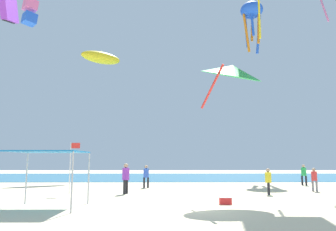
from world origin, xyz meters
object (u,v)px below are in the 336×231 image
Objects in this scene: kite_delta_green at (232,71)px; kite_parafoil_purple at (10,9)px; canopy_tent at (48,154)px; person_leftmost at (314,178)px; kite_inflatable_yellow at (101,58)px; person_rightmost at (268,179)px; banner_flag at (71,162)px; kite_octopus_blue at (252,13)px; person_far_shore at (146,174)px; kite_box_pink at (30,12)px; person_near_tent at (304,173)px; cooler_box at (225,201)px; person_central at (126,176)px.

kite_parafoil_purple reaches higher than kite_delta_green.
canopy_tent reaches higher than person_leftmost.
person_rightmost is at bearing 95.85° from kite_inflatable_yellow.
kite_delta_green is 0.92× the size of kite_parafoil_purple.
banner_flag is 31.82m from kite_octopus_blue.
person_rightmost is 0.32× the size of kite_inflatable_yellow.
person_far_shore is at bearing 41.26° from person_leftmost.
kite_inflatable_yellow reaches higher than kite_parafoil_purple.
person_leftmost is 0.29× the size of kite_parafoil_purple.
kite_octopus_blue is at bearing -151.31° from person_far_shore.
kite_box_pink is (-5.83, 10.40, 11.76)m from canopy_tent.
banner_flag is at bearing 25.64° from person_far_shore.
kite_inflatable_yellow is at bearing 177.60° from person_near_tent.
banner_flag is at bearing -78.96° from person_rightmost.
person_far_shore is 10.39m from cooler_box.
kite_delta_green is at bearing -35.95° from person_rightmost.
person_near_tent is 3.05× the size of cooler_box.
person_leftmost is at bearing -64.97° from person_central.
cooler_box is 0.11× the size of kite_inflatable_yellow.
canopy_tent reaches higher than person_near_tent.
kite_parafoil_purple is at bearing 140.82° from kite_delta_green.
kite_box_pink is (-8.62, 4.38, 13.02)m from person_central.
kite_octopus_blue is (4.81, 19.24, 20.13)m from person_rightmost.
canopy_tent is at bearing -83.69° from banner_flag.
person_central is 0.89× the size of kite_box_pink.
person_leftmost reaches higher than cooler_box.
kite_inflatable_yellow is at bearing 116.34° from cooler_box.
person_near_tent is at bearing 17.98° from kite_delta_green.
kite_box_pink is at bearing -149.90° from person_near_tent.
kite_delta_green is (-2.54, -2.21, 6.28)m from person_rightmost.
person_central is at bearing 57.52° from person_far_shore.
person_leftmost is 0.31× the size of kite_inflatable_yellow.
person_near_tent is 0.33× the size of kite_parafoil_purple.
canopy_tent is 13.01m from person_rightmost.
person_leftmost is 12.01m from person_far_shore.
person_rightmost is at bearing -102.27° from person_near_tent.
person_rightmost is 25.73m from kite_inflatable_yellow.
kite_parafoil_purple is at bearing 48.54° from kite_inflatable_yellow.
kite_delta_green is at bearing 65.32° from kite_parafoil_purple.
canopy_tent reaches higher than person_rightmost.
kite_octopus_blue reaches higher than person_near_tent.
canopy_tent is 0.97× the size of banner_flag.
person_far_shore is 27.68m from kite_octopus_blue.
kite_octopus_blue is at bearing 38.48° from kite_delta_green.
cooler_box is at bearing 13.33° from kite_box_pink.
person_central is 0.35× the size of kite_parafoil_purple.
banner_flag is at bearing 61.11° from person_leftmost.
person_central is at bearing 65.11° from canopy_tent.
kite_parafoil_purple is (-21.80, -8.04, 10.69)m from person_near_tent.
kite_box_pink is (-14.96, 7.05, 6.92)m from kite_delta_green.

